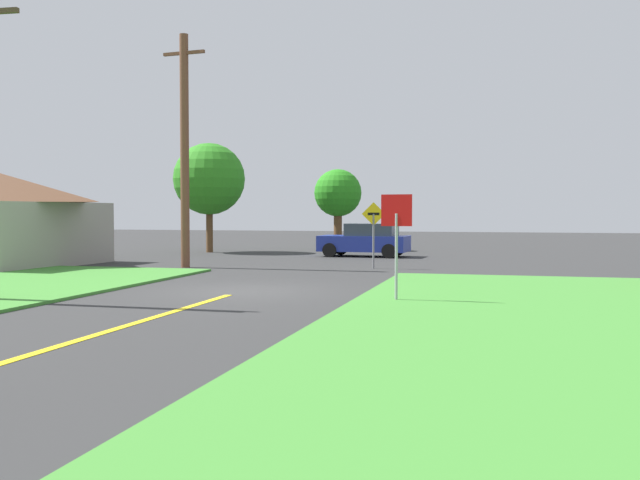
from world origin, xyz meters
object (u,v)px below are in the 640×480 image
pine_tree_center (209,179)px  utility_pole_mid (185,149)px  oak_tree_left (338,194)px  direction_sign (373,227)px  stop_sign (396,226)px  car_approaching_junction (366,240)px

pine_tree_center → utility_pole_mid: bearing=-71.9°
utility_pole_mid → oak_tree_left: utility_pole_mid is taller
direction_sign → stop_sign: bearing=-76.7°
stop_sign → pine_tree_center: pine_tree_center is taller
utility_pole_mid → direction_sign: 7.98m
car_approaching_junction → oak_tree_left: oak_tree_left is taller
stop_sign → pine_tree_center: (-12.93, 18.80, 2.09)m
utility_pole_mid → pine_tree_center: bearing=108.1°
pine_tree_center → stop_sign: bearing=-55.5°
direction_sign → pine_tree_center: 13.86m
stop_sign → car_approaching_junction: bearing=-68.9°
pine_tree_center → car_approaching_junction: bearing=-9.6°
utility_pole_mid → oak_tree_left: (2.94, 13.82, -1.43)m
stop_sign → direction_sign: bearing=-68.8°
stop_sign → pine_tree_center: bearing=-47.6°
utility_pole_mid → pine_tree_center: size_ratio=1.55×
direction_sign → oak_tree_left: (-4.31, 12.49, 1.62)m
car_approaching_junction → direction_sign: direction_sign is taller
utility_pole_mid → direction_sign: bearing=10.4°
direction_sign → car_approaching_junction: bearing=103.1°
direction_sign → pine_tree_center: (-10.54, 8.69, 2.35)m
car_approaching_junction → stop_sign: bearing=106.4°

